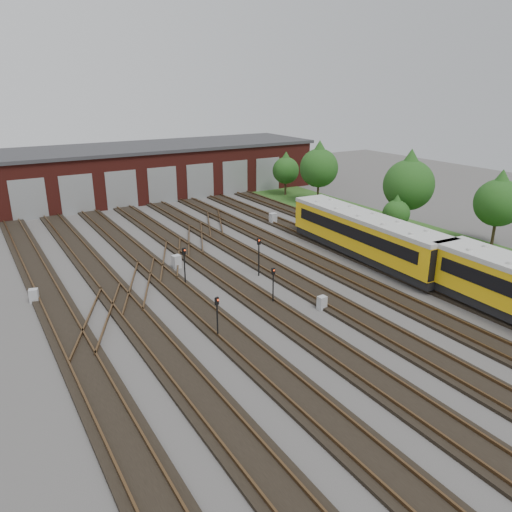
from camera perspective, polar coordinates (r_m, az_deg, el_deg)
ground at (r=32.33m, az=6.46°, el=-6.50°), size 120.00×120.00×0.00m
track_network at (r=32.61m, az=5.61°, el=-6.02°), size 30.40×70.00×0.33m
maintenance_shed at (r=66.32m, az=-15.01°, el=9.25°), size 51.00×12.50×6.35m
grass_verge at (r=51.46m, az=16.69°, el=2.68°), size 8.00×55.00×0.05m
signal_mast_0 at (r=28.44m, az=-4.46°, el=-6.44°), size 0.26×0.25×2.60m
signal_mast_1 at (r=36.16m, az=-8.19°, el=-0.60°), size 0.28×0.27×2.82m
signal_mast_2 at (r=37.46m, az=0.33°, el=0.49°), size 0.28×0.26×3.00m
signal_mast_3 at (r=32.80m, az=1.98°, el=-2.87°), size 0.22×0.20×2.54m
relay_cabinet_0 at (r=36.57m, az=-24.04°, el=-4.18°), size 0.68×0.62×0.96m
relay_cabinet_1 at (r=39.97m, az=-9.08°, el=-0.65°), size 0.73×0.64×1.07m
relay_cabinet_2 at (r=32.73m, az=7.55°, el=-5.33°), size 0.58×0.50×0.91m
relay_cabinet_3 at (r=52.05m, az=1.96°, el=4.30°), size 0.68×0.57×1.14m
relay_cabinet_4 at (r=55.31m, az=5.13°, el=5.10°), size 0.76×0.68×1.07m
tree_0 at (r=60.69m, az=7.22°, el=10.47°), size 4.58×4.58×7.60m
tree_1 at (r=65.30m, az=3.43°, el=10.09°), size 3.42×3.42×5.66m
tree_2 at (r=50.66m, az=17.11°, el=8.42°), size 4.88×4.88×8.09m
tree_3 at (r=48.43m, az=15.76°, el=5.05°), size 2.53×2.53×4.20m
tree_4 at (r=48.90m, az=26.05°, el=6.06°), size 4.18×4.18×6.93m
bush_0 at (r=42.79m, az=27.17°, el=-1.14°), size 1.25×1.25×1.25m
bush_1 at (r=60.13m, az=8.39°, el=6.26°), size 1.36×1.36×1.36m
bush_2 at (r=55.58m, az=11.98°, el=4.92°), size 1.25×1.25×1.25m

